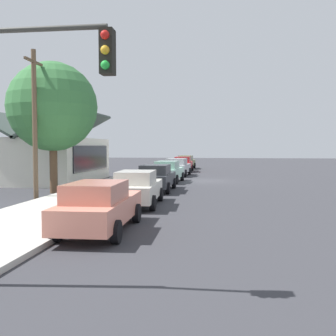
{
  "coord_description": "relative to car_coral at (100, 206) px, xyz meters",
  "views": [
    {
      "loc": [
        -30.16,
        -0.97,
        2.67
      ],
      "look_at": [
        -3.08,
        2.52,
        1.15
      ],
      "focal_mm": 41.61,
      "sensor_mm": 36.0,
      "label": 1
    }
  ],
  "objects": [
    {
      "name": "ground_plane",
      "position": [
        18.51,
        -2.68,
        -0.82
      ],
      "size": [
        120.0,
        120.0,
        0.0
      ],
      "primitive_type": "plane",
      "color": "#38383D"
    },
    {
      "name": "shade_tree",
      "position": [
        9.48,
        5.66,
        4.08
      ],
      "size": [
        5.03,
        5.03,
        7.43
      ],
      "color": "brown",
      "rests_on": "ground"
    },
    {
      "name": "car_olive",
      "position": [
        34.51,
        0.13,
        -0.0
      ],
      "size": [
        4.81,
        2.09,
        1.59
      ],
      "rotation": [
        0.0,
        0.0,
        -0.04
      ],
      "color": "olive",
      "rests_on": "ground"
    },
    {
      "name": "utility_pole_wooden",
      "position": [
        6.99,
        5.52,
        3.11
      ],
      "size": [
        1.8,
        0.24,
        7.5
      ],
      "color": "brown",
      "rests_on": "ground"
    },
    {
      "name": "traffic_light_main",
      "position": [
        -4.83,
        -0.14,
        2.68
      ],
      "size": [
        0.37,
        2.79,
        5.2
      ],
      "color": "#383833",
      "rests_on": "ground"
    },
    {
      "name": "car_cherry",
      "position": [
        29.09,
        0.0,
        -0.0
      ],
      "size": [
        4.37,
        1.97,
        1.59
      ],
      "rotation": [
        0.0,
        0.0,
        -0.0
      ],
      "color": "red",
      "rests_on": "ground"
    },
    {
      "name": "fire_hydrant_red",
      "position": [
        12.84,
        1.52,
        -0.32
      ],
      "size": [
        0.22,
        0.22,
        0.71
      ],
      "color": "red",
      "rests_on": "sidewalk_curb"
    },
    {
      "name": "storefront_building",
      "position": [
        16.54,
        9.31,
        0.97
      ],
      "size": [
        10.08,
        7.36,
        5.28
      ],
      "color": "silver",
      "rests_on": "ground"
    },
    {
      "name": "car_seafoam",
      "position": [
        17.03,
        0.06,
        -0.0
      ],
      "size": [
        4.57,
        2.13,
        1.59
      ],
      "rotation": [
        0.0,
        0.0,
        -0.06
      ],
      "color": "#9ED1BC",
      "rests_on": "ground"
    },
    {
      "name": "car_coral",
      "position": [
        0.0,
        0.0,
        0.0
      ],
      "size": [
        4.89,
        2.0,
        1.59
      ],
      "rotation": [
        0.0,
        0.0,
        0.02
      ],
      "color": "#EA8C75",
      "rests_on": "ground"
    },
    {
      "name": "car_charcoal",
      "position": [
        11.24,
        0.0,
        0.0
      ],
      "size": [
        4.86,
        1.98,
        1.59
      ],
      "rotation": [
        0.0,
        0.0,
        -0.0
      ],
      "color": "#2D3035",
      "rests_on": "ground"
    },
    {
      "name": "car_silver",
      "position": [
        23.26,
        0.0,
        0.0
      ],
      "size": [
        4.71,
        2.26,
        1.59
      ],
      "rotation": [
        0.0,
        0.0,
        -0.06
      ],
      "color": "silver",
      "rests_on": "ground"
    },
    {
      "name": "sidewalk_curb",
      "position": [
        18.51,
        2.92,
        -0.74
      ],
      "size": [
        60.0,
        4.2,
        0.16
      ],
      "primitive_type": "cube",
      "color": "beige",
      "rests_on": "ground"
    },
    {
      "name": "car_ivory",
      "position": [
        5.4,
        -0.07,
        -0.0
      ],
      "size": [
        4.74,
        2.07,
        1.59
      ],
      "rotation": [
        0.0,
        0.0,
        0.04
      ],
      "color": "silver",
      "rests_on": "ground"
    }
  ]
}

